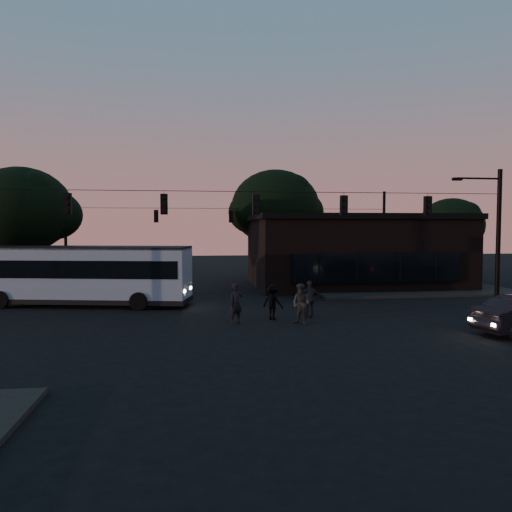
{
  "coord_description": "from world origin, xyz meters",
  "views": [
    {
      "loc": [
        -3.16,
        -20.64,
        4.38
      ],
      "look_at": [
        0.0,
        4.0,
        3.0
      ],
      "focal_mm": 35.0,
      "sensor_mm": 36.0,
      "label": 1
    }
  ],
  "objects": [
    {
      "name": "pedestrian_a",
      "position": [
        -1.18,
        2.04,
        0.92
      ],
      "size": [
        0.79,
        0.68,
        1.84
      ],
      "primitive_type": "imported",
      "rotation": [
        0.0,
        0.0,
        0.42
      ],
      "color": "black",
      "rests_on": "ground"
    },
    {
      "name": "ground",
      "position": [
        0.0,
        0.0,
        0.0
      ],
      "size": [
        120.0,
        120.0,
        0.0
      ],
      "primitive_type": "plane",
      "color": "black",
      "rests_on": "ground"
    },
    {
      "name": "bus",
      "position": [
        -9.25,
        8.44,
        1.89
      ],
      "size": [
        12.27,
        5.06,
        3.37
      ],
      "rotation": [
        0.0,
        0.0,
        -0.2
      ],
      "color": "#93A3BB",
      "rests_on": "ground"
    },
    {
      "name": "pedestrian_d",
      "position": [
        0.66,
        2.81,
        0.84
      ],
      "size": [
        1.24,
        1.17,
        1.68
      ],
      "primitive_type": "imported",
      "rotation": [
        0.0,
        0.0,
        2.46
      ],
      "color": "black",
      "rests_on": "ground"
    },
    {
      "name": "pedestrian_c",
      "position": [
        2.55,
        3.08,
        0.91
      ],
      "size": [
        1.1,
        0.53,
        1.82
      ],
      "primitive_type": "imported",
      "rotation": [
        0.0,
        0.0,
        3.22
      ],
      "color": "#252027",
      "rests_on": "ground"
    },
    {
      "name": "building",
      "position": [
        9.0,
        15.97,
        2.71
      ],
      "size": [
        15.4,
        10.41,
        5.4
      ],
      "color": "black",
      "rests_on": "ground"
    },
    {
      "name": "tree_left",
      "position": [
        -14.0,
        13.0,
        5.57
      ],
      "size": [
        6.4,
        6.4,
        8.3
      ],
      "color": "black",
      "rests_on": "ground"
    },
    {
      "name": "signal_rig_near",
      "position": [
        0.0,
        4.0,
        4.45
      ],
      "size": [
        26.24,
        0.3,
        7.5
      ],
      "color": "black",
      "rests_on": "ground"
    },
    {
      "name": "pedestrian_b",
      "position": [
        1.76,
        1.52,
        0.93
      ],
      "size": [
        1.13,
        1.14,
        1.86
      ],
      "primitive_type": "imported",
      "rotation": [
        0.0,
        0.0,
        -0.82
      ],
      "color": "#2E2F2B",
      "rests_on": "ground"
    },
    {
      "name": "tree_right",
      "position": [
        18.0,
        18.0,
        4.63
      ],
      "size": [
        5.2,
        5.2,
        6.86
      ],
      "color": "black",
      "rests_on": "ground"
    },
    {
      "name": "tree_behind",
      "position": [
        4.0,
        22.0,
        6.19
      ],
      "size": [
        7.6,
        7.6,
        9.43
      ],
      "color": "black",
      "rests_on": "ground"
    },
    {
      "name": "sidewalk_far_right",
      "position": [
        12.0,
        14.0,
        0.07
      ],
      "size": [
        14.0,
        10.0,
        0.15
      ],
      "primitive_type": "cube",
      "color": "black",
      "rests_on": "ground"
    },
    {
      "name": "signal_rig_far",
      "position": [
        0.0,
        20.0,
        4.2
      ],
      "size": [
        26.24,
        0.3,
        7.5
      ],
      "color": "black",
      "rests_on": "ground"
    },
    {
      "name": "sidewalk_far_left",
      "position": [
        -14.0,
        14.0,
        0.07
      ],
      "size": [
        14.0,
        10.0,
        0.15
      ],
      "primitive_type": "cube",
      "color": "black",
      "rests_on": "ground"
    }
  ]
}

